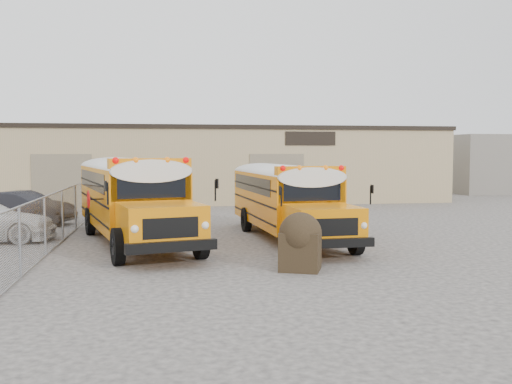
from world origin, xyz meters
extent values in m
plane|color=#3C3837|center=(0.00, 0.00, 0.00)|extent=(120.00, 120.00, 0.00)
cube|color=tan|center=(0.00, 20.00, 2.25)|extent=(30.00, 10.00, 4.50)
cube|color=black|center=(0.00, 20.00, 4.55)|extent=(30.20, 10.20, 0.25)
cube|color=black|center=(6.00, 14.98, 3.90)|extent=(3.00, 0.08, 0.80)
cube|color=gray|center=(-8.00, 14.98, 1.50)|extent=(3.20, 0.08, 3.00)
cube|color=gray|center=(4.00, 14.98, 1.50)|extent=(3.20, 0.08, 3.00)
cylinder|color=gray|center=(-6.00, -3.00, 0.90)|extent=(0.07, 0.07, 1.80)
cylinder|color=gray|center=(-6.00, 0.00, 0.90)|extent=(0.07, 0.07, 1.80)
cylinder|color=gray|center=(-6.00, 3.00, 0.90)|extent=(0.07, 0.07, 1.80)
cylinder|color=gray|center=(-6.00, 6.00, 0.90)|extent=(0.07, 0.07, 1.80)
cylinder|color=gray|center=(-6.00, 9.00, 0.90)|extent=(0.07, 0.07, 1.80)
cylinder|color=gray|center=(-6.00, 12.00, 0.90)|extent=(0.07, 0.07, 1.80)
cylinder|color=gray|center=(-6.00, 3.00, 1.78)|extent=(0.05, 18.00, 0.05)
cylinder|color=gray|center=(-6.00, 3.00, 0.05)|extent=(0.05, 18.00, 0.05)
cube|color=gray|center=(-6.00, 3.00, 0.90)|extent=(0.02, 18.00, 1.70)
cube|color=gray|center=(24.00, 24.00, 2.20)|extent=(10.00, 8.00, 4.40)
cube|color=orange|center=(-5.16, 9.12, 1.54)|extent=(4.19, 7.94, 2.04)
cube|color=orange|center=(-4.01, 4.38, 1.09)|extent=(2.64, 2.64, 1.14)
cube|color=black|center=(-4.27, 5.47, 2.11)|extent=(2.00, 0.54, 0.75)
cube|color=silver|center=(-5.16, 9.12, 2.71)|extent=(4.21, 8.02, 0.40)
cube|color=orange|center=(-4.33, 5.69, 2.74)|extent=(2.49, 1.06, 0.36)
sphere|color=#E50705|center=(-5.29, 5.22, 2.86)|extent=(0.20, 0.20, 0.20)
sphere|color=#E50705|center=(-3.26, 5.71, 2.86)|extent=(0.20, 0.20, 0.20)
sphere|color=orange|center=(-4.73, 5.36, 2.86)|extent=(0.20, 0.20, 0.20)
sphere|color=orange|center=(-3.82, 5.58, 2.86)|extent=(0.20, 0.20, 0.20)
cube|color=black|center=(-3.74, 3.24, 0.64)|extent=(2.42, 0.78, 0.28)
cube|color=black|center=(-6.06, 12.86, 0.64)|extent=(2.42, 0.77, 0.28)
cube|color=black|center=(-5.16, 9.12, 1.46)|extent=(4.20, 7.80, 0.06)
cube|color=black|center=(-5.23, 9.41, 2.11)|extent=(3.94, 6.78, 0.62)
cylinder|color=black|center=(-5.19, 4.21, 0.52)|extent=(0.51, 1.07, 1.04)
cylinder|color=black|center=(-2.89, 4.77, 0.52)|extent=(0.51, 1.07, 1.04)
cylinder|color=black|center=(-6.66, 10.32, 0.52)|extent=(0.51, 1.07, 1.04)
cylinder|color=black|center=(-4.36, 10.87, 0.52)|extent=(0.51, 1.07, 1.04)
cylinder|color=#BF0505|center=(-6.20, 6.21, 1.66)|extent=(0.16, 0.55, 0.56)
cube|color=orange|center=(1.47, 8.56, 1.40)|extent=(2.71, 7.03, 1.86)
cube|color=orange|center=(1.75, 4.12, 0.99)|extent=(2.12, 2.12, 1.04)
cube|color=black|center=(1.69, 5.14, 1.92)|extent=(1.86, 0.17, 0.68)
cube|color=silver|center=(1.47, 8.56, 2.47)|extent=(2.72, 7.11, 0.36)
cube|color=orange|center=(1.67, 5.35, 2.50)|extent=(2.25, 0.60, 0.33)
sphere|color=#E50705|center=(0.74, 5.08, 2.61)|extent=(0.18, 0.18, 0.18)
sphere|color=#E50705|center=(2.64, 5.20, 2.61)|extent=(0.18, 0.18, 0.18)
sphere|color=orange|center=(1.26, 5.11, 2.61)|extent=(0.18, 0.18, 0.18)
sphere|color=orange|center=(2.12, 5.17, 2.61)|extent=(0.18, 0.18, 0.18)
cube|color=black|center=(1.82, 3.05, 0.58)|extent=(2.23, 0.34, 0.25)
cube|color=black|center=(1.24, 12.06, 0.58)|extent=(2.23, 0.33, 0.25)
cube|color=black|center=(1.47, 8.56, 1.33)|extent=(2.74, 6.90, 0.05)
cube|color=black|center=(1.45, 8.83, 1.92)|extent=(2.67, 5.95, 0.56)
cylinder|color=black|center=(0.67, 4.15, 0.47)|extent=(0.31, 0.96, 0.94)
cylinder|color=black|center=(2.83, 4.29, 0.47)|extent=(0.31, 0.96, 0.94)
cylinder|color=black|center=(0.30, 9.87, 0.47)|extent=(0.31, 0.96, 0.94)
cylinder|color=black|center=(2.46, 10.01, 0.47)|extent=(0.31, 0.96, 0.94)
cube|color=black|center=(0.99, -3.07, 0.51)|extent=(1.29, 1.24, 1.02)
sphere|color=black|center=(0.99, -3.07, 0.97)|extent=(1.12, 1.12, 1.12)
imported|color=black|center=(-8.49, 8.21, 0.71)|extent=(4.58, 3.02, 1.43)
camera|label=1|loc=(-2.55, -17.47, 3.10)|focal=40.00mm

